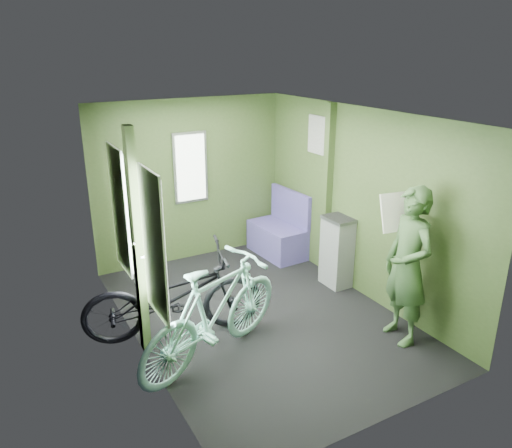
{
  "coord_description": "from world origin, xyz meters",
  "views": [
    {
      "loc": [
        -2.54,
        -4.42,
        2.97
      ],
      "look_at": [
        0.0,
        0.1,
        1.1
      ],
      "focal_mm": 35.0,
      "sensor_mm": 36.0,
      "label": 1
    }
  ],
  "objects": [
    {
      "name": "waste_box",
      "position": [
        1.26,
        0.22,
        0.46
      ],
      "size": [
        0.27,
        0.38,
        0.93
      ],
      "primitive_type": "cube",
      "color": "slate",
      "rests_on": "ground"
    },
    {
      "name": "bicycle_mint",
      "position": [
        -0.82,
        -0.56,
        0.0
      ],
      "size": [
        1.98,
        1.31,
        1.18
      ],
      "primitive_type": "imported",
      "rotation": [
        0.0,
        -0.14,
        1.95
      ],
      "color": "#93DDCF",
      "rests_on": "ground"
    },
    {
      "name": "bench_seat",
      "position": [
        1.15,
        1.45,
        0.29
      ],
      "size": [
        0.55,
        0.94,
        0.97
      ],
      "rotation": [
        0.0,
        0.0,
        0.05
      ],
      "color": "navy",
      "rests_on": "ground"
    },
    {
      "name": "room",
      "position": [
        -0.04,
        0.04,
        1.44
      ],
      "size": [
        4.0,
        4.02,
        2.31
      ],
      "color": "black",
      "rests_on": "ground"
    },
    {
      "name": "passenger",
      "position": [
        1.08,
        -1.14,
        0.84
      ],
      "size": [
        0.49,
        0.72,
        1.68
      ],
      "rotation": [
        0.0,
        0.0,
        -1.72
      ],
      "color": "#395830",
      "rests_on": "ground"
    },
    {
      "name": "bicycle_black",
      "position": [
        -1.01,
        0.06,
        0.0
      ],
      "size": [
        2.02,
        1.19,
        1.07
      ],
      "primitive_type": "imported",
      "rotation": [
        0.0,
        -0.12,
        1.34
      ],
      "color": "black",
      "rests_on": "ground"
    }
  ]
}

